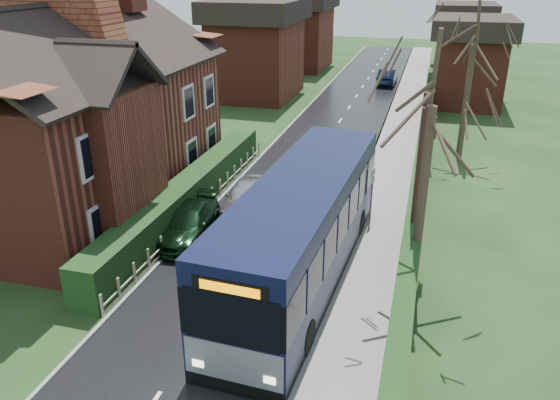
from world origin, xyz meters
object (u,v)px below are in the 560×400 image
(brick_house, at_px, (76,110))
(telegraph_pole, at_px, (417,184))
(bus, at_px, (302,230))
(car_silver, at_px, (246,196))
(bus_stop_sign, at_px, (372,187))
(car_green, at_px, (188,223))

(brick_house, relative_size, telegraph_pole, 2.29)
(bus, bearing_deg, car_silver, 130.27)
(bus_stop_sign, bearing_deg, car_silver, -168.98)
(bus_stop_sign, bearing_deg, bus, -99.49)
(brick_house, relative_size, car_green, 3.30)
(car_silver, relative_size, telegraph_pole, 0.63)
(brick_house, height_order, car_silver, brick_house)
(brick_house, height_order, bus, brick_house)
(brick_house, bearing_deg, bus_stop_sign, 5.35)
(car_green, bearing_deg, bus, -24.77)
(bus, xyz_separation_m, car_silver, (-3.70, 4.87, -1.16))
(bus, relative_size, bus_stop_sign, 4.85)
(bus, relative_size, car_silver, 3.08)
(telegraph_pole, bearing_deg, bus, -144.96)
(car_silver, distance_m, bus_stop_sign, 5.59)
(bus_stop_sign, distance_m, telegraph_pole, 3.93)
(bus, xyz_separation_m, bus_stop_sign, (1.80, 4.91, -0.16))
(brick_house, distance_m, car_green, 7.19)
(car_green, bearing_deg, brick_house, 155.95)
(brick_house, xyz_separation_m, telegraph_pole, (14.53, -1.93, -1.14))
(bus_stop_sign, bearing_deg, car_green, -144.88)
(bus_stop_sign, relative_size, telegraph_pole, 0.40)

